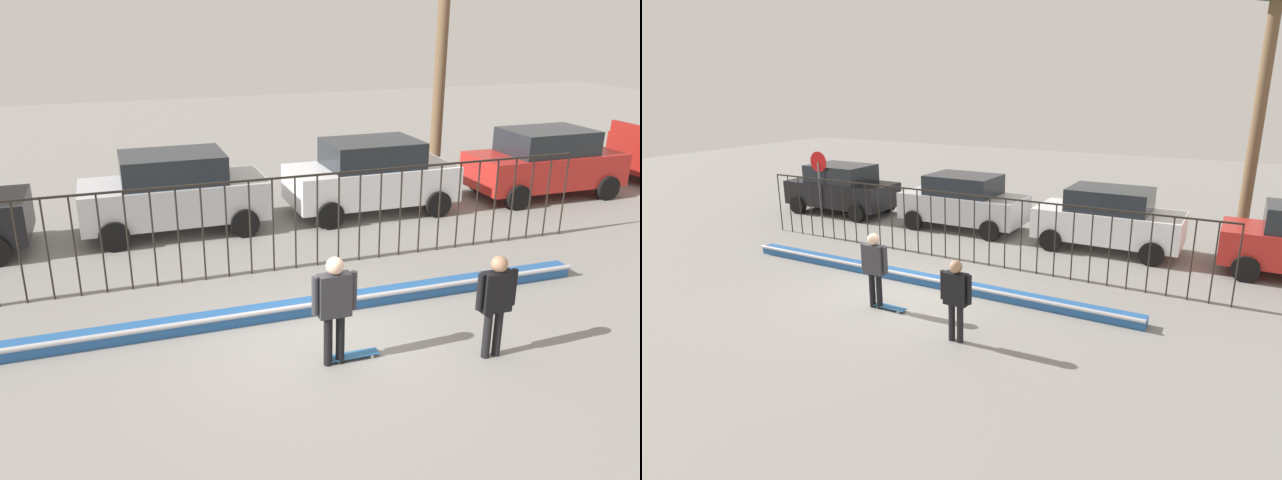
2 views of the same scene
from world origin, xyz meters
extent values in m
plane|color=gray|center=(0.00, 0.00, 0.00)|extent=(60.00, 60.00, 0.00)
cube|color=#235699|center=(0.00, 1.14, 0.11)|extent=(11.00, 0.36, 0.22)
cylinder|color=#B2B2B7|center=(0.00, 0.96, 0.22)|extent=(11.00, 0.09, 0.09)
cylinder|color=black|center=(-7.00, 3.16, 0.98)|extent=(0.04, 0.04, 1.97)
cylinder|color=black|center=(-6.53, 3.16, 0.98)|extent=(0.04, 0.04, 1.97)
cylinder|color=black|center=(-6.07, 3.16, 0.98)|extent=(0.04, 0.04, 1.97)
cylinder|color=black|center=(-5.60, 3.16, 0.98)|extent=(0.04, 0.04, 1.97)
cylinder|color=black|center=(-5.13, 3.16, 0.98)|extent=(0.04, 0.04, 1.97)
cylinder|color=black|center=(-4.67, 3.16, 0.98)|extent=(0.04, 0.04, 1.97)
cylinder|color=black|center=(-4.20, 3.16, 0.98)|extent=(0.04, 0.04, 1.97)
cylinder|color=black|center=(-3.73, 3.16, 0.98)|extent=(0.04, 0.04, 1.97)
cylinder|color=black|center=(-3.27, 3.16, 0.98)|extent=(0.04, 0.04, 1.97)
cylinder|color=black|center=(-2.80, 3.16, 0.98)|extent=(0.04, 0.04, 1.97)
cylinder|color=black|center=(-2.33, 3.16, 0.98)|extent=(0.04, 0.04, 1.97)
cylinder|color=black|center=(-1.87, 3.16, 0.98)|extent=(0.04, 0.04, 1.97)
cylinder|color=black|center=(-1.40, 3.16, 0.98)|extent=(0.04, 0.04, 1.97)
cylinder|color=black|center=(-0.93, 3.16, 0.98)|extent=(0.04, 0.04, 1.97)
cylinder|color=black|center=(-0.47, 3.16, 0.98)|extent=(0.04, 0.04, 1.97)
cylinder|color=black|center=(0.00, 3.16, 0.98)|extent=(0.04, 0.04, 1.97)
cylinder|color=black|center=(0.47, 3.16, 0.98)|extent=(0.04, 0.04, 1.97)
cylinder|color=black|center=(0.93, 3.16, 0.98)|extent=(0.04, 0.04, 1.97)
cylinder|color=black|center=(1.40, 3.16, 0.98)|extent=(0.04, 0.04, 1.97)
cylinder|color=black|center=(1.87, 3.16, 0.98)|extent=(0.04, 0.04, 1.97)
cylinder|color=black|center=(2.33, 3.16, 0.98)|extent=(0.04, 0.04, 1.97)
cylinder|color=black|center=(2.80, 3.16, 0.98)|extent=(0.04, 0.04, 1.97)
cylinder|color=black|center=(3.27, 3.16, 0.98)|extent=(0.04, 0.04, 1.97)
cylinder|color=black|center=(3.73, 3.16, 0.98)|extent=(0.04, 0.04, 1.97)
cylinder|color=black|center=(4.20, 3.16, 0.98)|extent=(0.04, 0.04, 1.97)
cylinder|color=black|center=(4.67, 3.16, 0.98)|extent=(0.04, 0.04, 1.97)
cylinder|color=black|center=(5.13, 3.16, 0.98)|extent=(0.04, 0.04, 1.97)
cylinder|color=black|center=(5.60, 3.16, 0.98)|extent=(0.04, 0.04, 1.97)
cylinder|color=black|center=(6.07, 3.16, 0.98)|extent=(0.04, 0.04, 1.97)
cylinder|color=black|center=(6.53, 3.16, 0.98)|extent=(0.04, 0.04, 1.97)
cylinder|color=black|center=(7.00, 3.16, 0.98)|extent=(0.04, 0.04, 1.97)
cube|color=black|center=(0.00, 3.16, 1.95)|extent=(14.00, 0.04, 0.04)
cylinder|color=black|center=(-0.17, -0.64, 0.40)|extent=(0.13, 0.13, 0.81)
cylinder|color=black|center=(0.02, -0.64, 0.40)|extent=(0.13, 0.13, 0.81)
cube|color=#333338|center=(-0.08, -0.64, 1.14)|extent=(0.49, 0.21, 0.67)
sphere|color=beige|center=(-0.08, -0.64, 1.60)|extent=(0.26, 0.26, 0.26)
cylinder|color=#333338|center=(-0.37, -0.64, 1.17)|extent=(0.11, 0.11, 0.60)
cylinder|color=#333338|center=(0.22, -0.64, 1.17)|extent=(0.11, 0.11, 0.60)
cube|color=#26598C|center=(0.26, -0.60, 0.06)|extent=(0.80, 0.20, 0.02)
cylinder|color=silver|center=(0.53, -0.52, 0.03)|extent=(0.05, 0.03, 0.05)
cylinder|color=silver|center=(0.53, -0.67, 0.03)|extent=(0.05, 0.03, 0.05)
cylinder|color=silver|center=(-0.01, -0.52, 0.03)|extent=(0.05, 0.03, 0.05)
cylinder|color=silver|center=(-0.01, -0.67, 0.03)|extent=(0.05, 0.03, 0.05)
cylinder|color=black|center=(2.20, -1.21, 0.39)|extent=(0.13, 0.13, 0.77)
cylinder|color=black|center=(2.39, -1.21, 0.39)|extent=(0.13, 0.13, 0.77)
cube|color=black|center=(2.30, -1.21, 1.09)|extent=(0.47, 0.20, 0.64)
sphere|color=#A87A5B|center=(2.30, -1.21, 1.54)|extent=(0.25, 0.25, 0.25)
cylinder|color=black|center=(2.01, -1.21, 1.13)|extent=(0.10, 0.10, 0.57)
cylinder|color=black|center=(2.58, -1.21, 1.13)|extent=(0.10, 0.10, 0.57)
cube|color=black|center=(-6.90, 6.22, 0.79)|extent=(4.30, 1.90, 0.90)
cube|color=#1E2328|center=(-6.90, 6.22, 1.57)|extent=(2.37, 1.71, 0.66)
cylinder|color=black|center=(-5.43, 7.17, 0.34)|extent=(0.68, 0.22, 0.68)
cylinder|color=black|center=(-5.43, 5.27, 0.34)|extent=(0.68, 0.22, 0.68)
cylinder|color=black|center=(-8.36, 7.17, 0.34)|extent=(0.68, 0.22, 0.68)
cylinder|color=black|center=(-8.36, 5.27, 0.34)|extent=(0.68, 0.22, 0.68)
cube|color=#B7BABF|center=(-1.57, 6.34, 0.79)|extent=(4.30, 1.90, 0.90)
cube|color=#1E2328|center=(-1.57, 6.34, 1.57)|extent=(2.37, 1.71, 0.66)
cylinder|color=black|center=(-0.11, 7.29, 0.34)|extent=(0.68, 0.22, 0.68)
cylinder|color=black|center=(-0.11, 5.39, 0.34)|extent=(0.68, 0.22, 0.68)
cylinder|color=black|center=(-3.03, 7.29, 0.34)|extent=(0.68, 0.22, 0.68)
cylinder|color=black|center=(-3.03, 5.39, 0.34)|extent=(0.68, 0.22, 0.68)
cube|color=silver|center=(3.44, 6.24, 0.79)|extent=(4.30, 1.90, 0.90)
cube|color=#1E2328|center=(3.44, 6.24, 1.57)|extent=(2.37, 1.71, 0.66)
cylinder|color=black|center=(4.90, 7.19, 0.34)|extent=(0.68, 0.22, 0.68)
cylinder|color=black|center=(4.90, 5.29, 0.34)|extent=(0.68, 0.22, 0.68)
cylinder|color=black|center=(1.98, 7.19, 0.34)|extent=(0.68, 0.22, 0.68)
cylinder|color=black|center=(1.98, 5.29, 0.34)|extent=(0.68, 0.22, 0.68)
cylinder|color=black|center=(7.21, 7.04, 0.34)|extent=(0.68, 0.22, 0.68)
cylinder|color=black|center=(7.21, 5.14, 0.34)|extent=(0.68, 0.22, 0.68)
cylinder|color=slate|center=(-7.08, 5.20, 1.05)|extent=(0.07, 0.07, 2.10)
cylinder|color=red|center=(-7.08, 5.22, 2.12)|extent=(0.76, 0.02, 0.76)
cylinder|color=brown|center=(7.03, 9.41, 3.59)|extent=(0.36, 0.36, 7.19)
camera|label=1|loc=(-3.02, -8.63, 5.12)|focal=36.03mm
camera|label=2|loc=(6.81, -9.36, 4.81)|focal=29.42mm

